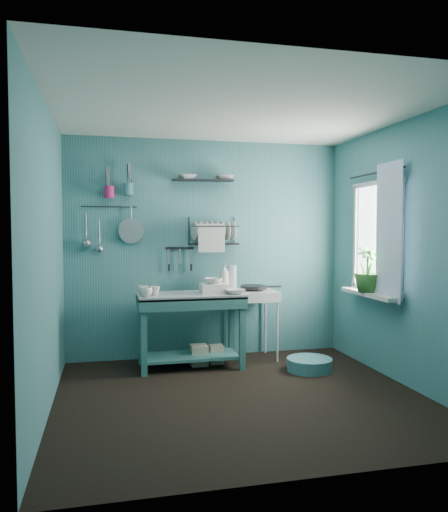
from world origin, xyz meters
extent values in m
plane|color=black|center=(0.00, 0.00, 0.00)|extent=(3.20, 3.20, 0.00)
plane|color=silver|center=(0.00, 0.00, 2.50)|extent=(3.20, 3.20, 0.00)
plane|color=#376E70|center=(0.00, 1.50, 1.25)|extent=(3.20, 0.00, 3.20)
plane|color=#376E70|center=(0.00, -1.50, 1.25)|extent=(3.20, 0.00, 3.20)
plane|color=#376E70|center=(-1.60, 0.00, 1.25)|extent=(0.00, 3.00, 3.00)
plane|color=#376E70|center=(1.60, 0.00, 1.25)|extent=(0.00, 3.00, 3.00)
cube|color=#336B66|center=(-0.27, 1.04, 0.40)|extent=(1.15, 0.63, 0.79)
imported|color=silver|center=(-0.75, 0.88, 0.84)|extent=(0.12, 0.12, 0.10)
imported|color=silver|center=(-0.65, 0.98, 0.84)|extent=(0.14, 0.14, 0.09)
imported|color=silver|center=(-0.77, 1.04, 0.84)|extent=(0.17, 0.17, 0.10)
cube|color=silver|center=(-0.02, 1.02, 0.84)|extent=(0.28, 0.22, 0.10)
imported|color=silver|center=(-0.02, 1.02, 0.92)|extent=(0.20, 0.19, 0.06)
imported|color=silver|center=(0.15, 1.24, 0.94)|extent=(0.11, 0.12, 0.30)
cylinder|color=silver|center=(0.25, 1.26, 0.93)|extent=(0.09, 0.09, 0.28)
imported|color=silver|center=(0.18, 0.89, 0.82)|extent=(0.22, 0.22, 0.05)
cube|color=beige|center=(0.49, 1.23, 0.39)|extent=(0.52, 0.52, 0.78)
cylinder|color=black|center=(0.49, 1.23, 0.82)|extent=(0.30, 0.30, 0.03)
cube|color=black|center=(-0.32, 1.47, 1.26)|extent=(0.32, 0.07, 0.03)
cube|color=black|center=(0.05, 1.37, 1.46)|extent=(0.56, 0.27, 0.32)
cube|color=black|center=(-0.07, 1.40, 2.03)|extent=(0.71, 0.25, 0.01)
imported|color=silver|center=(-0.24, 1.40, 2.03)|extent=(0.21, 0.21, 0.05)
imported|color=silver|center=(0.19, 1.40, 2.09)|extent=(0.22, 0.22, 0.05)
cylinder|color=#B4215B|center=(-1.11, 1.42, 1.88)|extent=(0.11, 0.11, 0.13)
cylinder|color=#397777|center=(-0.90, 1.42, 1.92)|extent=(0.11, 0.11, 0.13)
cylinder|color=gray|center=(-0.87, 1.45, 1.46)|extent=(0.28, 0.03, 0.28)
cylinder|color=gray|center=(-1.35, 1.46, 1.50)|extent=(0.01, 0.01, 0.30)
cylinder|color=gray|center=(-1.21, 1.46, 1.43)|extent=(0.01, 0.01, 0.30)
cylinder|color=black|center=(-1.11, 1.47, 1.73)|extent=(0.60, 0.01, 0.01)
plane|color=white|center=(1.59, 0.45, 1.40)|extent=(0.00, 1.10, 1.10)
cube|color=beige|center=(1.50, 0.45, 0.81)|extent=(0.16, 0.95, 0.04)
plane|color=white|center=(1.52, 0.15, 1.45)|extent=(0.00, 1.35, 1.35)
cylinder|color=black|center=(1.54, 0.45, 2.05)|extent=(0.02, 1.05, 0.02)
imported|color=#2E6628|center=(1.48, 0.46, 1.07)|extent=(0.34, 0.34, 0.47)
cube|color=gray|center=(-0.17, 1.09, 0.11)|extent=(0.18, 0.18, 0.22)
cube|color=gray|center=(0.03, 1.12, 0.10)|extent=(0.15, 0.15, 0.20)
cylinder|color=teal|center=(0.91, 0.62, 0.07)|extent=(0.47, 0.47, 0.13)
camera|label=1|loc=(-1.13, -4.18, 1.47)|focal=35.00mm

